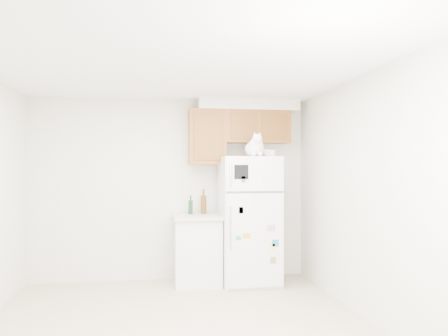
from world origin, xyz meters
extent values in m
cube|color=#B8A58D|center=(0.00, 0.00, -0.01)|extent=(3.80, 4.00, 0.01)
cube|color=silver|center=(0.00, 2.00, 1.25)|extent=(3.80, 0.04, 2.50)
cube|color=silver|center=(0.00, -2.00, 1.25)|extent=(3.80, 0.04, 2.50)
cube|color=silver|center=(1.90, 0.00, 1.25)|extent=(0.04, 4.00, 2.50)
cube|color=white|center=(0.00, 0.00, 2.50)|extent=(3.80, 4.00, 0.04)
cube|color=#9D5E22|center=(1.20, 1.82, 2.12)|extent=(0.90, 0.33, 0.45)
cube|color=#9D5E22|center=(0.50, 1.82, 1.98)|extent=(0.50, 0.33, 0.75)
cube|color=silver|center=(1.07, 1.83, 2.42)|extent=(1.40, 0.37, 0.15)
cube|color=white|center=(1.04, 1.62, 0.85)|extent=(0.76, 0.72, 1.70)
cube|color=white|center=(1.04, 1.25, 1.48)|extent=(0.74, 0.03, 0.44)
cube|color=white|center=(1.04, 1.25, 0.64)|extent=(0.74, 0.03, 1.19)
cube|color=#59595B|center=(1.04, 1.25, 1.25)|extent=(0.74, 0.03, 0.02)
cylinder|color=silver|center=(0.72, 1.22, 1.47)|extent=(0.02, 0.02, 0.32)
cylinder|color=silver|center=(0.72, 1.22, 0.80)|extent=(0.02, 0.02, 0.55)
cube|color=black|center=(0.86, 1.23, 1.50)|extent=(0.18, 0.00, 0.18)
cube|color=white|center=(0.88, 1.23, 1.05)|extent=(0.22, 0.00, 0.28)
cube|color=#408E60|center=(0.82, 1.23, 0.67)|extent=(0.07, 0.00, 0.05)
cube|color=#3343B4|center=(0.86, 1.23, 1.02)|extent=(0.06, 0.00, 0.08)
cube|color=silver|center=(1.15, 1.23, 1.42)|extent=(0.05, 0.00, 0.10)
cube|color=#256A94|center=(1.30, 1.23, 0.60)|extent=(0.08, 0.00, 0.09)
cube|color=white|center=(1.14, 1.23, 0.90)|extent=(0.09, 0.00, 0.10)
cube|color=#ECEB53|center=(1.27, 1.23, 0.54)|extent=(0.06, 0.00, 0.09)
cube|color=#BC86A0|center=(1.25, 1.23, 0.79)|extent=(0.10, 0.00, 0.08)
cube|color=#514F54|center=(0.89, 1.23, 1.41)|extent=(0.05, 0.00, 0.08)
cube|color=gold|center=(0.93, 1.23, 0.70)|extent=(0.10, 0.00, 0.07)
cube|color=olive|center=(1.27, 1.23, 0.38)|extent=(0.07, 0.00, 0.09)
cube|color=white|center=(0.35, 1.68, 0.44)|extent=(0.60, 0.60, 0.88)
cube|color=beige|center=(0.35, 1.66, 0.90)|extent=(0.64, 0.64, 0.04)
ellipsoid|color=white|center=(1.08, 1.45, 1.80)|extent=(0.25, 0.33, 0.21)
ellipsoid|color=white|center=(1.08, 1.35, 1.85)|extent=(0.18, 0.14, 0.20)
sphere|color=white|center=(1.08, 1.30, 1.92)|extent=(0.12, 0.12, 0.12)
cone|color=white|center=(1.05, 1.30, 1.99)|extent=(0.04, 0.04, 0.05)
cone|color=white|center=(1.11, 1.30, 1.99)|extent=(0.04, 0.04, 0.05)
cone|color=#D88C8C|center=(1.05, 1.29, 1.98)|extent=(0.02, 0.02, 0.03)
cone|color=#D88C8C|center=(1.11, 1.29, 1.98)|extent=(0.02, 0.02, 0.03)
sphere|color=white|center=(1.08, 1.25, 1.90)|extent=(0.05, 0.05, 0.05)
sphere|color=white|center=(1.04, 1.31, 1.73)|extent=(0.07, 0.07, 0.07)
sphere|color=white|center=(1.12, 1.31, 1.73)|extent=(0.07, 0.07, 0.07)
cylinder|color=white|center=(1.19, 1.56, 1.73)|extent=(0.15, 0.21, 0.07)
cube|color=white|center=(1.27, 1.65, 1.75)|extent=(0.22, 0.19, 0.10)
cube|color=white|center=(1.31, 1.57, 1.74)|extent=(0.18, 0.15, 0.09)
camera|label=1|loc=(-0.20, -4.14, 1.54)|focal=35.00mm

